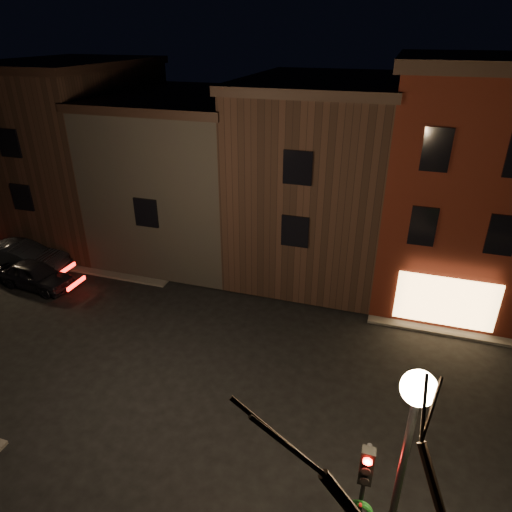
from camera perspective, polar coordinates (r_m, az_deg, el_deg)
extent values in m
plane|color=black|center=(17.67, -4.73, -14.37)|extent=(120.00, 120.00, 0.00)
cube|color=#2D2B28|center=(42.61, -19.95, 9.36)|extent=(30.00, 30.00, 0.12)
cube|color=#48150C|center=(22.81, 23.78, 7.93)|extent=(6.00, 8.00, 10.00)
cube|color=black|center=(21.91, 26.43, 20.97)|extent=(6.50, 8.50, 0.50)
cube|color=#F6BD6F|center=(20.54, 22.63, -5.27)|extent=(4.00, 0.12, 2.20)
cube|color=black|center=(24.08, 7.81, 9.60)|extent=(7.00, 10.00, 9.00)
cube|color=black|center=(23.17, 8.56, 20.78)|extent=(7.30, 10.30, 0.40)
cube|color=black|center=(26.38, -8.14, 9.95)|extent=(7.50, 10.00, 8.00)
cube|color=black|center=(25.52, -8.77, 19.02)|extent=(7.80, 10.30, 0.40)
cube|color=black|center=(30.00, -21.14, 11.97)|extent=(7.00, 10.00, 9.50)
cube|color=black|center=(29.29, -22.82, 21.32)|extent=(7.30, 10.30, 0.40)
sphere|color=#FFD18C|center=(8.19, 19.68, -15.29)|extent=(0.60, 0.60, 0.60)
cylinder|color=black|center=(11.65, 12.82, -28.50)|extent=(0.10, 0.10, 4.00)
cube|color=black|center=(10.28, 13.67, -24.15)|extent=(0.28, 0.22, 0.90)
cylinder|color=#FF0C07|center=(9.99, 13.78, -23.65)|extent=(0.18, 0.06, 0.18)
cylinder|color=black|center=(10.20, 13.60, -24.66)|extent=(0.18, 0.06, 0.18)
cylinder|color=black|center=(10.42, 13.42, -25.63)|extent=(0.18, 0.06, 0.18)
torus|color=#0C380F|center=(11.52, 12.82, -28.57)|extent=(0.58, 0.14, 0.58)
sphere|color=#990C0C|center=(11.33, 12.93, -28.01)|extent=(0.12, 0.12, 0.12)
imported|color=black|center=(24.97, -25.82, -2.14)|extent=(4.08, 1.98, 1.34)
imported|color=black|center=(26.80, -27.26, -0.25)|extent=(4.99, 2.29, 1.58)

